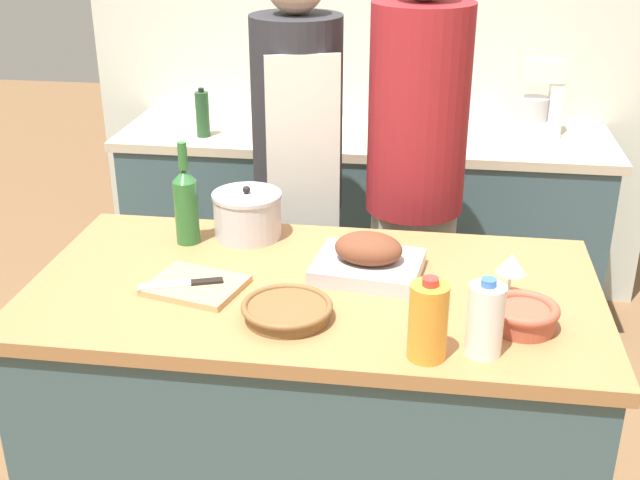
% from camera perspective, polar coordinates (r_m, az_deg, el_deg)
% --- Properties ---
extents(kitchen_island, '(1.57, 0.82, 0.92)m').
position_cam_1_polar(kitchen_island, '(2.46, -0.42, -12.70)').
color(kitchen_island, '#3D565B').
rests_on(kitchen_island, ground_plane).
extents(back_counter, '(2.18, 0.60, 0.91)m').
position_cam_1_polar(back_counter, '(3.75, 2.98, 0.90)').
color(back_counter, '#3D565B').
rests_on(back_counter, ground_plane).
extents(back_wall, '(2.68, 0.10, 2.55)m').
position_cam_1_polar(back_wall, '(3.86, 3.76, 14.23)').
color(back_wall, silver).
rests_on(back_wall, ground_plane).
extents(roasting_pan, '(0.32, 0.28, 0.12)m').
position_cam_1_polar(roasting_pan, '(2.25, 3.45, -1.37)').
color(roasting_pan, '#BCBCC1').
rests_on(roasting_pan, kitchen_island).
extents(wicker_basket, '(0.23, 0.23, 0.04)m').
position_cam_1_polar(wicker_basket, '(2.04, -2.36, -5.00)').
color(wicker_basket, brown).
rests_on(wicker_basket, kitchen_island).
extents(cutting_board, '(0.29, 0.25, 0.02)m').
position_cam_1_polar(cutting_board, '(2.22, -8.83, -3.21)').
color(cutting_board, tan).
rests_on(cutting_board, kitchen_island).
extents(stock_pot, '(0.22, 0.22, 0.17)m').
position_cam_1_polar(stock_pot, '(2.50, -5.18, 1.80)').
color(stock_pot, '#B7B7BC').
rests_on(stock_pot, kitchen_island).
extents(mixing_bowl, '(0.17, 0.17, 0.07)m').
position_cam_1_polar(mixing_bowl, '(2.05, 14.28, -5.17)').
color(mixing_bowl, '#A84C38').
rests_on(mixing_bowl, kitchen_island).
extents(juice_jug, '(0.09, 0.09, 0.21)m').
position_cam_1_polar(juice_jug, '(1.86, 7.69, -5.73)').
color(juice_jug, orange).
rests_on(juice_jug, kitchen_island).
extents(milk_jug, '(0.09, 0.09, 0.20)m').
position_cam_1_polar(milk_jug, '(1.90, 11.67, -5.55)').
color(milk_jug, white).
rests_on(milk_jug, kitchen_island).
extents(wine_bottle_green, '(0.07, 0.07, 0.32)m').
position_cam_1_polar(wine_bottle_green, '(2.46, -9.51, 2.55)').
color(wine_bottle_green, '#28662D').
rests_on(wine_bottle_green, kitchen_island).
extents(wine_glass_left, '(0.08, 0.08, 0.13)m').
position_cam_1_polar(wine_glass_left, '(2.17, 13.44, -1.71)').
color(wine_glass_left, silver).
rests_on(wine_glass_left, kitchen_island).
extents(knife_chef, '(0.22, 0.10, 0.01)m').
position_cam_1_polar(knife_chef, '(2.20, -9.65, -3.08)').
color(knife_chef, '#B7B7BC').
rests_on(knife_chef, cutting_board).
extents(stand_mixer, '(0.18, 0.14, 0.33)m').
position_cam_1_polar(stand_mixer, '(3.69, 15.41, 9.32)').
color(stand_mixer, silver).
rests_on(stand_mixer, back_counter).
extents(condiment_bottle_tall, '(0.07, 0.07, 0.20)m').
position_cam_1_polar(condiment_bottle_tall, '(3.72, 6.15, 9.47)').
color(condiment_bottle_tall, '#234C28').
rests_on(condiment_bottle_tall, back_counter).
extents(condiment_bottle_short, '(0.06, 0.06, 0.20)m').
position_cam_1_polar(condiment_bottle_short, '(3.58, 6.93, 8.89)').
color(condiment_bottle_short, '#B28E2D').
rests_on(condiment_bottle_short, back_counter).
extents(condiment_bottle_extra, '(0.06, 0.06, 0.22)m').
position_cam_1_polar(condiment_bottle_extra, '(3.57, -8.36, 8.85)').
color(condiment_bottle_extra, '#234C28').
rests_on(condiment_bottle_extra, back_counter).
extents(person_cook_aproned, '(0.33, 0.36, 1.72)m').
position_cam_1_polar(person_cook_aproned, '(2.95, -1.58, 4.89)').
color(person_cook_aproned, beige).
rests_on(person_cook_aproned, ground_plane).
extents(person_cook_guest, '(0.34, 0.34, 1.79)m').
position_cam_1_polar(person_cook_guest, '(2.86, 6.79, 4.80)').
color(person_cook_guest, beige).
rests_on(person_cook_guest, ground_plane).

